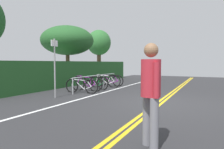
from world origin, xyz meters
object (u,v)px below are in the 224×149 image
(bicycle_0, at_px, (81,86))
(bicycle_2, at_px, (95,83))
(bicycle_1, at_px, (86,83))
(bicycle_4, at_px, (110,80))
(tree_far_right, at_px, (99,43))
(pedestrian, at_px, (151,88))
(bike_rack, at_px, (97,79))
(bicycle_3, at_px, (105,81))
(sign_post_near, at_px, (55,63))
(tree_mid, at_px, (67,41))

(bicycle_0, height_order, bicycle_2, bicycle_2)
(bicycle_1, relative_size, bicycle_4, 1.02)
(bicycle_2, height_order, tree_far_right, tree_far_right)
(bicycle_4, bearing_deg, tree_far_right, 36.54)
(bicycle_4, bearing_deg, pedestrian, -148.92)
(bike_rack, relative_size, tree_far_right, 1.00)
(bicycle_1, xyz_separation_m, bicycle_3, (1.67, -0.16, -0.01))
(bicycle_4, height_order, tree_far_right, tree_far_right)
(bicycle_2, distance_m, sign_post_near, 3.19)
(bike_rack, distance_m, tree_far_right, 7.48)
(tree_far_right, bearing_deg, bike_rack, -150.97)
(bike_rack, bearing_deg, bicycle_1, 174.03)
(bicycle_1, relative_size, tree_mid, 0.46)
(bicycle_1, distance_m, tree_far_right, 8.23)
(bicycle_1, xyz_separation_m, pedestrian, (-5.21, -4.68, 0.62))
(bicycle_4, bearing_deg, bicycle_3, -173.47)
(bike_rack, height_order, pedestrian, pedestrian)
(bicycle_1, bearing_deg, pedestrian, -138.04)
(bicycle_4, bearing_deg, tree_mid, 88.17)
(bike_rack, xyz_separation_m, pedestrian, (-6.08, -4.59, 0.44))
(bicycle_2, bearing_deg, tree_mid, 61.50)
(bicycle_2, xyz_separation_m, sign_post_near, (-3.01, 0.07, 1.07))
(bicycle_1, distance_m, sign_post_near, 2.45)
(bicycle_0, bearing_deg, bicycle_4, 2.08)
(bicycle_2, height_order, sign_post_near, sign_post_near)
(bicycle_3, relative_size, tree_far_right, 0.41)
(pedestrian, height_order, tree_far_right, tree_far_right)
(tree_far_right, bearing_deg, pedestrian, -146.79)
(bicycle_2, distance_m, bicycle_4, 1.64)
(bicycle_4, bearing_deg, bicycle_0, -177.92)
(bicycle_0, xyz_separation_m, bicycle_3, (2.38, 0.03, 0.03))
(tree_mid, bearing_deg, bicycle_3, -104.50)
(bike_rack, relative_size, bicycle_2, 2.51)
(bicycle_1, relative_size, sign_post_near, 0.75)
(bicycle_1, distance_m, tree_mid, 4.78)
(bicycle_1, distance_m, pedestrian, 7.03)
(bicycle_1, height_order, bicycle_2, bicycle_1)
(pedestrian, relative_size, tree_far_right, 0.40)
(bicycle_2, distance_m, tree_far_right, 7.60)
(sign_post_near, bearing_deg, pedestrian, -122.42)
(bicycle_2, relative_size, tree_mid, 0.44)
(bicycle_3, height_order, sign_post_near, sign_post_near)
(bicycle_4, relative_size, tree_far_right, 0.41)
(bicycle_3, bearing_deg, bike_rack, 174.86)
(bicycle_2, bearing_deg, bicycle_0, -174.10)
(bicycle_0, relative_size, tree_mid, 0.45)
(bike_rack, bearing_deg, tree_far_right, 29.03)
(sign_post_near, height_order, tree_mid, tree_mid)
(bicycle_1, xyz_separation_m, tree_far_right, (7.02, 3.32, 2.73))
(tree_mid, bearing_deg, bike_rack, -117.02)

